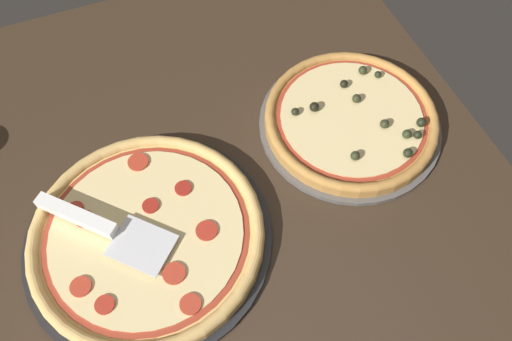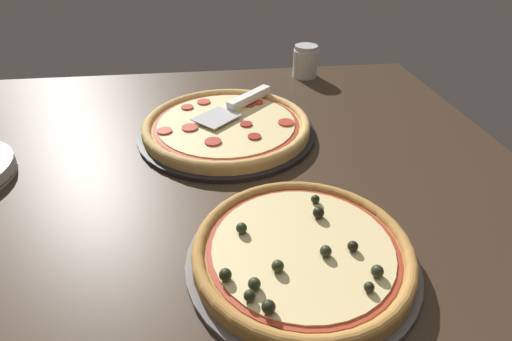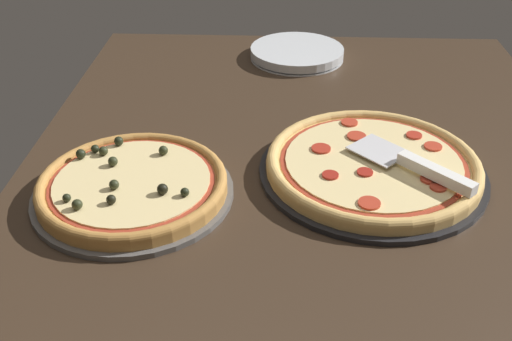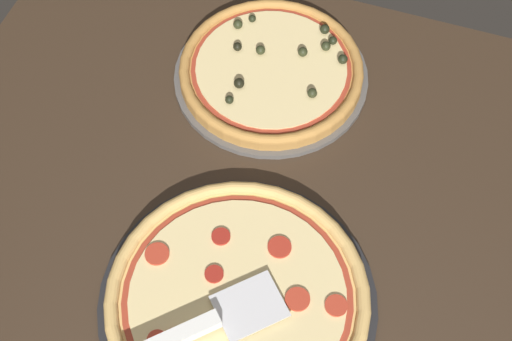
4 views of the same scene
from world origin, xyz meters
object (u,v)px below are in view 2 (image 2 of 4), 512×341
pizza_front (227,125)px  pizza_back (302,250)px  serving_spatula (243,101)px  parmesan_shaker (305,62)px

pizza_front → pizza_back: 42.65cm
pizza_back → serving_spatula: serving_spatula is taller
pizza_back → serving_spatula: 49.76cm
pizza_back → parmesan_shaker: size_ratio=3.37×
pizza_front → parmesan_shaker: (-26.37, -34.83, 2.39)cm
parmesan_shaker → pizza_back: bearing=76.9°
pizza_front → serving_spatula: bearing=-120.0°
pizza_front → pizza_back: (-8.56, 41.78, 0.16)cm
pizza_front → parmesan_shaker: bearing=-127.1°
pizza_front → pizza_back: size_ratio=1.19×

